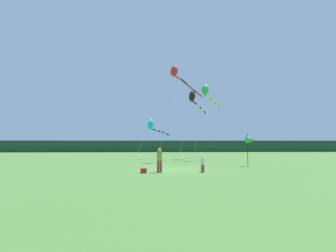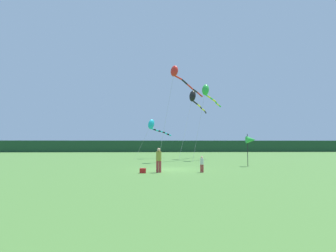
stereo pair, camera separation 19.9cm
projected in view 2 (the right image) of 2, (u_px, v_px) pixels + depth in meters
The scene contains 10 objects.
ground_plane at pixel (171, 169), 22.60m from camera, with size 120.00×120.00×0.00m, color #477533.
distant_treeline at pixel (161, 146), 67.56m from camera, with size 108.00×3.76×2.79m, color #1E4228.
person_adult at pixel (159, 159), 20.26m from camera, with size 0.40×0.40×1.82m.
person_child at pixel (202, 163), 20.28m from camera, with size 0.27×0.27×1.22m.
cooler_box at pixel (143, 171), 19.84m from camera, with size 0.45×0.32×0.35m, color red.
banner_flag_pole at pixel (251, 140), 25.83m from camera, with size 0.90×0.70×3.05m.
kite_black at pixel (194, 98), 38.94m from camera, with size 5.16×8.47×9.80m.
kite_cyan at pixel (153, 125), 38.73m from camera, with size 5.20×4.66×5.70m.
kite_green at pixel (207, 91), 35.26m from camera, with size 4.99×6.54×9.85m.
kite_red at pixel (178, 75), 33.06m from camera, with size 6.30×7.81×11.51m.
Camera 2 is at (-1.25, -22.75, 2.19)m, focal length 29.09 mm.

